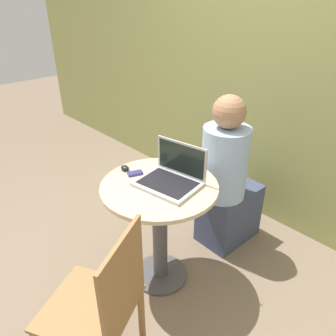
{
  "coord_description": "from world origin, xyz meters",
  "views": [
    {
      "loc": [
        1.21,
        -1.07,
        1.72
      ],
      "look_at": [
        0.02,
        0.05,
        0.83
      ],
      "focal_mm": 35.0,
      "sensor_mm": 36.0,
      "label": 1
    }
  ],
  "objects_px": {
    "chair_empty": "(102,307)",
    "person_seated": "(227,186)",
    "cell_phone": "(135,173)",
    "laptop": "(172,177)"
  },
  "relations": [
    {
      "from": "cell_phone",
      "to": "person_seated",
      "type": "xyz_separation_m",
      "value": [
        0.24,
        0.63,
        -0.24
      ]
    },
    {
      "from": "person_seated",
      "to": "laptop",
      "type": "bearing_deg",
      "value": -92.01
    },
    {
      "from": "laptop",
      "to": "person_seated",
      "type": "xyz_separation_m",
      "value": [
        0.02,
        0.53,
        -0.28
      ]
    },
    {
      "from": "cell_phone",
      "to": "person_seated",
      "type": "height_order",
      "value": "person_seated"
    },
    {
      "from": "laptop",
      "to": "person_seated",
      "type": "height_order",
      "value": "person_seated"
    },
    {
      "from": "laptop",
      "to": "cell_phone",
      "type": "bearing_deg",
      "value": -157.87
    },
    {
      "from": "chair_empty",
      "to": "laptop",
      "type": "bearing_deg",
      "value": 109.74
    },
    {
      "from": "person_seated",
      "to": "cell_phone",
      "type": "bearing_deg",
      "value": -111.4
    },
    {
      "from": "laptop",
      "to": "cell_phone",
      "type": "height_order",
      "value": "laptop"
    },
    {
      "from": "chair_empty",
      "to": "person_seated",
      "type": "distance_m",
      "value": 1.22
    }
  ]
}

